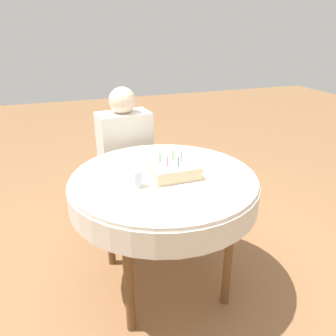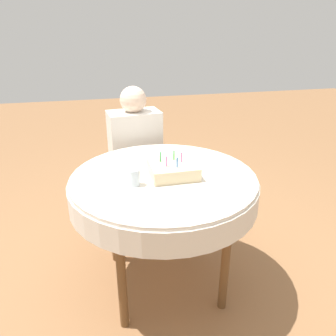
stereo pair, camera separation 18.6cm
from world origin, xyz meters
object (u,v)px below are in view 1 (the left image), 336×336
at_px(birthday_cake, 172,169).
at_px(drinking_glass, 137,179).
at_px(chair, 124,171).
at_px(person, 126,148).

relative_size(birthday_cake, drinking_glass, 2.92).
height_order(chair, drinking_glass, drinking_glass).
bearing_deg(chair, birthday_cake, -87.70).
height_order(chair, birthday_cake, birthday_cake).
distance_m(chair, drinking_glass, 0.97).
bearing_deg(drinking_glass, person, 81.93).
bearing_deg(person, birthday_cake, -87.44).
bearing_deg(person, chair, 90.00).
relative_size(chair, birthday_cake, 3.26).
bearing_deg(birthday_cake, drinking_glass, -160.56).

